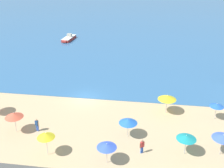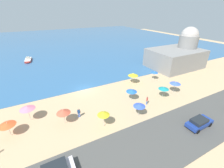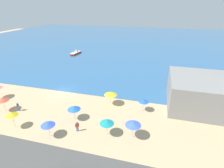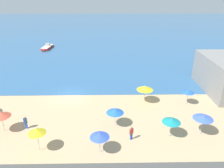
% 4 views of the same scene
% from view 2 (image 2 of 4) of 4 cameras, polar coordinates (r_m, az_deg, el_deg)
% --- Properties ---
extents(ground_plane, '(160.00, 160.00, 0.00)m').
position_cam_2_polar(ground_plane, '(32.59, -10.50, -2.09)').
color(ground_plane, tan).
extents(sea, '(150.00, 110.00, 0.05)m').
position_cam_2_polar(sea, '(84.40, -22.64, 14.24)').
color(sea, '#326394').
rests_on(sea, ground_plane).
extents(coastal_road, '(80.00, 8.00, 0.06)m').
position_cam_2_polar(coastal_road, '(19.79, 7.77, -24.93)').
color(coastal_road, '#4B4A47').
rests_on(coastal_road, ground_plane).
extents(beach_umbrella_0, '(2.19, 2.19, 2.61)m').
position_cam_2_polar(beach_umbrella_0, '(25.78, -29.61, -7.88)').
color(beach_umbrella_0, '#B2B2B7').
rests_on(beach_umbrella_0, ground_plane).
extents(beach_umbrella_1, '(2.02, 2.02, 2.52)m').
position_cam_2_polar(beach_umbrella_1, '(23.12, -18.07, -9.92)').
color(beach_umbrella_1, '#B2B2B7').
rests_on(beach_umbrella_1, ground_plane).
extents(beach_umbrella_2, '(2.28, 2.28, 2.54)m').
position_cam_2_polar(beach_umbrella_2, '(34.20, 8.06, 3.61)').
color(beach_umbrella_2, '#B2B2B7').
rests_on(beach_umbrella_2, ground_plane).
extents(beach_umbrella_3, '(2.01, 2.01, 2.30)m').
position_cam_2_polar(beach_umbrella_3, '(27.86, 7.47, -2.46)').
color(beach_umbrella_3, '#B2B2B7').
rests_on(beach_umbrella_3, ground_plane).
extents(beach_umbrella_4, '(2.11, 2.11, 2.20)m').
position_cam_2_polar(beach_umbrella_4, '(24.54, -35.13, -12.40)').
color(beach_umbrella_4, '#B2B2B7').
rests_on(beach_umbrella_4, ground_plane).
extents(beach_umbrella_5, '(1.91, 1.91, 2.26)m').
position_cam_2_polar(beach_umbrella_5, '(24.00, 10.38, -7.95)').
color(beach_umbrella_5, '#B2B2B7').
rests_on(beach_umbrella_5, ground_plane).
extents(beach_umbrella_6, '(1.76, 1.76, 2.66)m').
position_cam_2_polar(beach_umbrella_6, '(21.43, -3.28, -11.14)').
color(beach_umbrella_6, '#B2B2B7').
rests_on(beach_umbrella_6, ground_plane).
extents(beach_umbrella_7, '(1.70, 1.70, 2.16)m').
position_cam_2_polar(beach_umbrella_7, '(37.41, 15.91, 4.39)').
color(beach_umbrella_7, '#B2B2B7').
rests_on(beach_umbrella_7, ground_plane).
extents(beach_umbrella_8, '(1.97, 1.97, 2.27)m').
position_cam_2_polar(beach_umbrella_8, '(30.03, 19.11, -1.50)').
color(beach_umbrella_8, '#B2B2B7').
rests_on(beach_umbrella_8, ground_plane).
extents(beach_umbrella_9, '(2.15, 2.15, 2.39)m').
position_cam_2_polar(beach_umbrella_9, '(32.68, 22.97, 0.39)').
color(beach_umbrella_9, '#B2B2B7').
rests_on(beach_umbrella_9, ground_plane).
extents(bather_0, '(0.47, 0.39, 1.59)m').
position_cam_2_polar(bather_0, '(27.62, 13.22, -5.95)').
color(bather_0, blue).
rests_on(bather_0, ground_plane).
extents(bather_1, '(0.54, 0.33, 1.60)m').
position_cam_2_polar(bather_1, '(24.53, -12.53, -10.48)').
color(bather_1, '#385DBC').
rests_on(bather_1, ground_plane).
extents(parked_car_2, '(4.15, 1.92, 1.38)m').
position_cam_2_polar(parked_car_2, '(25.62, 30.29, -12.52)').
color(parked_car_2, navy).
rests_on(parked_car_2, coastal_road).
extents(skiff_nearshore, '(2.30, 5.49, 1.30)m').
position_cam_2_polar(skiff_nearshore, '(56.92, -29.31, 8.00)').
color(skiff_nearshore, '#BE362E').
rests_on(skiff_nearshore, sea).
extents(harbor_fortress, '(14.51, 10.69, 11.05)m').
position_cam_2_polar(harbor_fortress, '(48.54, 24.00, 10.22)').
color(harbor_fortress, gray).
rests_on(harbor_fortress, ground_plane).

